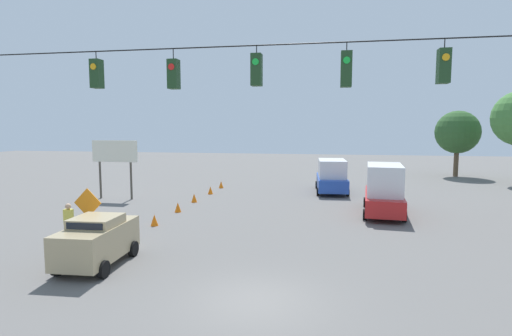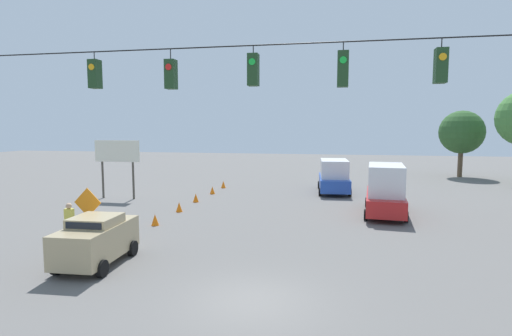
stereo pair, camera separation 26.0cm
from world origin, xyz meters
TOP-DOWN VIEW (x-y plane):
  - ground_plane at (0.00, 0.00)m, footprint 140.00×140.00m
  - overhead_signal_span at (-0.04, -0.32)m, footprint 22.46×0.38m
  - sedan_tan_parked_shoulder at (6.71, -2.11)m, footprint 2.18×3.93m
  - box_truck_red_oncoming_far at (-5.65, -13.85)m, footprint 2.86×6.44m
  - box_truck_blue_oncoming_deep at (-2.48, -21.96)m, footprint 2.81×6.21m
  - traffic_cone_nearest at (7.18, -5.10)m, footprint 0.43×0.43m
  - traffic_cone_second at (7.24, -8.47)m, footprint 0.43×0.43m
  - traffic_cone_third at (7.30, -12.12)m, footprint 0.43×0.43m
  - traffic_cone_fourth at (7.39, -15.55)m, footprint 0.43×0.43m
  - traffic_cone_fifth at (7.27, -19.20)m, footprint 0.43×0.43m
  - traffic_cone_farthest at (7.28, -22.55)m, footprint 0.43×0.43m
  - roadside_billboard at (13.73, -15.85)m, footprint 3.64×0.16m
  - work_zone_sign at (7.96, -3.47)m, footprint 1.27×0.06m
  - pedestrian at (9.86, -4.78)m, footprint 0.40×0.28m
  - tree_horizon_left at (-16.12, -35.47)m, footprint 4.70×4.70m

SIDE VIEW (x-z plane):
  - ground_plane at x=0.00m, z-range 0.00..0.00m
  - traffic_cone_nearest at x=7.18m, z-range 0.00..0.64m
  - traffic_cone_second at x=7.24m, z-range 0.00..0.64m
  - traffic_cone_third at x=7.30m, z-range 0.00..0.64m
  - traffic_cone_fourth at x=7.39m, z-range 0.00..0.64m
  - traffic_cone_fifth at x=7.27m, z-range 0.00..0.64m
  - traffic_cone_farthest at x=7.28m, z-range 0.00..0.64m
  - pedestrian at x=9.86m, z-range 0.02..1.89m
  - sedan_tan_parked_shoulder at x=6.71m, z-range 0.04..2.00m
  - box_truck_blue_oncoming_deep at x=-2.48m, z-range -0.01..2.75m
  - box_truck_red_oncoming_far at x=-5.65m, z-range -0.04..3.12m
  - work_zone_sign at x=7.96m, z-range 0.57..3.41m
  - roadside_billboard at x=13.73m, z-range 1.04..5.50m
  - tree_horizon_left at x=-16.12m, z-range 1.26..8.54m
  - overhead_signal_span at x=-0.04m, z-range 1.31..10.02m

